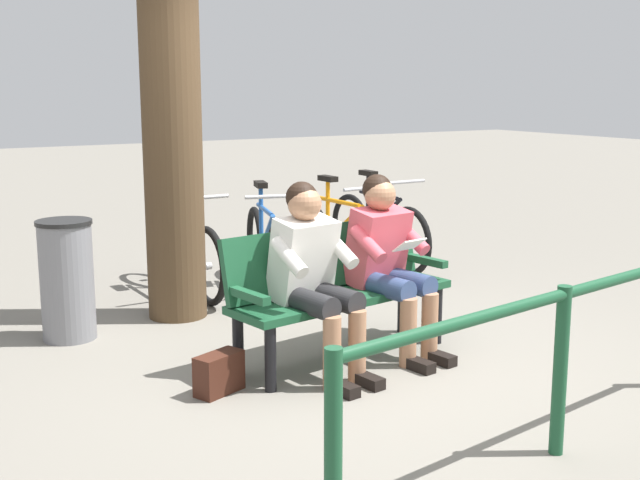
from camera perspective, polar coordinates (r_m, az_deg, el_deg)
The scene contains 12 objects.
ground_plane at distance 5.29m, azimuth 2.08°, elevation -8.95°, with size 40.00×40.00×0.00m, color slate.
bench at distance 5.40m, azimuth 1.10°, elevation -2.93°, with size 1.65×0.71×0.87m.
person_reading at distance 5.46m, azimuth 4.76°, elevation -1.11°, with size 0.53×0.80×1.20m.
person_companion at distance 5.04m, azimuth -0.47°, elevation -2.08°, with size 0.53×0.80×1.20m.
handbag at distance 4.90m, azimuth -7.04°, elevation -9.21°, with size 0.30×0.14×0.24m, color #3F1E14.
tree_trunk at distance 6.30m, azimuth -10.47°, elevation 13.34°, with size 0.45×0.45×4.17m, color #4C3823.
litter_bin at distance 6.04m, azimuth -17.21°, elevation -2.67°, with size 0.39×0.39×0.86m.
bicycle_black at distance 8.15m, azimuth 4.06°, elevation 0.71°, with size 0.48×1.68×0.94m.
bicycle_purple at distance 7.67m, azimuth 1.32°, elevation 0.09°, with size 0.48×1.68×0.94m.
bicycle_blue at distance 7.21m, azimuth -3.83°, elevation -0.63°, with size 0.62×1.63×0.94m.
bicycle_silver at distance 7.18m, azimuth -9.47°, elevation -0.81°, with size 0.48×1.68×0.94m.
railing_fence at distance 4.12m, azimuth 16.51°, elevation -6.63°, with size 2.93×0.50×0.85m.
Camera 1 is at (2.74, 4.16, 1.79)m, focal length 45.93 mm.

